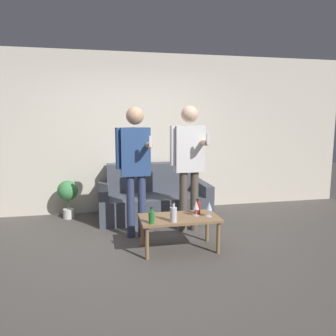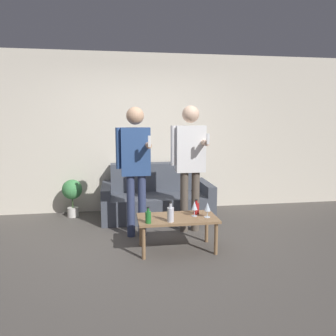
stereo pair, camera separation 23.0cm
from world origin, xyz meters
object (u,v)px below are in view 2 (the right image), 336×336
at_px(coffee_table, 177,221).
at_px(bottle_orange, 196,208).
at_px(person_standing_right, 190,157).
at_px(person_standing_left, 135,160).
at_px(couch, 156,198).

distance_m(coffee_table, bottle_orange, 0.30).
xyz_separation_m(bottle_orange, person_standing_right, (0.04, 0.57, 0.57)).
xyz_separation_m(coffee_table, person_standing_left, (-0.46, 0.57, 0.69)).
bearing_deg(bottle_orange, coffee_table, -160.72).
xyz_separation_m(coffee_table, bottle_orange, (0.26, 0.09, 0.13)).
bearing_deg(coffee_table, bottle_orange, 19.28).
bearing_deg(bottle_orange, person_standing_left, 146.57).
distance_m(coffee_table, person_standing_left, 1.01).
height_order(couch, bottle_orange, couch).
relative_size(couch, bottle_orange, 9.34).
relative_size(bottle_orange, person_standing_left, 0.11).
height_order(couch, coffee_table, couch).
height_order(couch, person_standing_right, person_standing_right).
distance_m(couch, person_standing_right, 1.18).
distance_m(bottle_orange, person_standing_right, 0.81).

